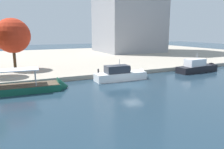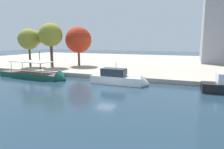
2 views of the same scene
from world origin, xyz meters
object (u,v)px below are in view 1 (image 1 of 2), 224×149
at_px(tour_boat_0, 15,90).
at_px(mooring_bollard_0, 98,71).
at_px(motor_yacht_1, 123,76).
at_px(motor_yacht_2, 199,68).
at_px(tree_1, 11,36).

height_order(tour_boat_0, mooring_bollard_0, tour_boat_0).
height_order(tour_boat_0, motor_yacht_1, motor_yacht_1).
height_order(tour_boat_0, motor_yacht_2, motor_yacht_2).
xyz_separation_m(tour_boat_0, motor_yacht_1, (15.68, 0.73, 0.30)).
xyz_separation_m(motor_yacht_2, mooring_bollard_0, (-19.11, 3.33, 0.43)).
bearing_deg(motor_yacht_2, tour_boat_0, 177.04).
relative_size(tour_boat_0, motor_yacht_1, 1.57).
relative_size(motor_yacht_1, motor_yacht_2, 0.92).
distance_m(mooring_bollard_0, tree_1, 16.73).
height_order(tour_boat_0, tree_1, tree_1).
bearing_deg(tour_boat_0, mooring_bollard_0, 21.25).
height_order(mooring_bollard_0, tree_1, tree_1).
xyz_separation_m(motor_yacht_1, motor_yacht_2, (16.17, -0.02, 0.00)).
bearing_deg(motor_yacht_2, tree_1, 153.27).
distance_m(tour_boat_0, tree_1, 15.14).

